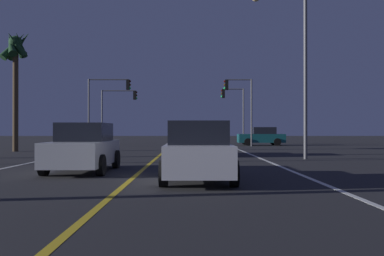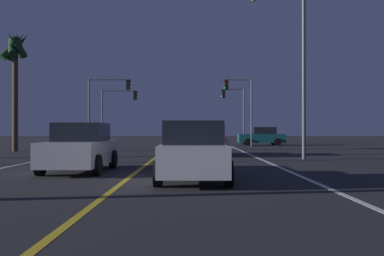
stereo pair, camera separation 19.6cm
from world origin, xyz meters
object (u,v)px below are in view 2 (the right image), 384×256
Objects in this scene: car_lead_same_lane at (194,152)px; car_crossing_side at (262,137)px; car_oncoming at (81,148)px; traffic_light_near_right at (239,97)px; car_ahead_far at (210,141)px; traffic_light_far_left at (120,104)px; street_lamp_right_far at (292,53)px; traffic_light_near_left at (109,96)px; traffic_light_far_right at (234,103)px; palm_tree_left_far at (16,55)px.

car_lead_same_lane is 27.94m from car_crossing_side.
car_oncoming is 26.61m from car_crossing_side.
car_ahead_far is at bearing 76.20° from traffic_light_near_right.
street_lamp_right_far is (12.24, -21.47, 1.22)m from traffic_light_far_left.
traffic_light_near_left is (-11.44, -0.00, 0.08)m from traffic_light_near_right.
street_lamp_right_far is at bearing 84.97° from car_crossing_side.
traffic_light_near_left is at bearing -171.18° from car_oncoming.
car_lead_same_lane and car_crossing_side have the same top height.
traffic_light_near_right is at bearing -13.80° from car_ahead_far.
car_lead_same_lane is at bearing 175.49° from car_ahead_far.
traffic_light_far_left is at bearing 0.00° from traffic_light_far_right.
palm_tree_left_far is (-12.87, 4.24, 5.67)m from car_ahead_far.
car_crossing_side is at bearing 30.81° from palm_tree_left_far.
traffic_light_far_left is at bearing 24.43° from car_ahead_far.
car_oncoming and car_lead_same_lane have the same top height.
car_oncoming is 10.46m from car_ahead_far.
car_crossing_side is 19.01m from street_lamp_right_far.
traffic_light_far_right is (3.20, 18.29, 3.29)m from car_ahead_far.
traffic_light_near_right reaches higher than car_ahead_far.
traffic_light_far_left is (-0.00, 5.50, -0.33)m from traffic_light_near_left.
traffic_light_near_right is (8.02, 22.05, 3.49)m from car_oncoming.
traffic_light_far_right is at bearing -52.45° from car_crossing_side.
traffic_light_near_left is at bearing 16.57° from car_lead_same_lane.
traffic_light_near_left is 20.14m from street_lamp_right_far.
car_crossing_side is 4.89m from traffic_light_near_right.
street_lamp_right_far is (3.93, -3.18, 4.46)m from car_ahead_far.
traffic_light_near_right reaches higher than car_oncoming.
traffic_light_far_left reaches higher than car_ahead_far.
traffic_light_far_left is (-11.50, 0.00, -0.05)m from traffic_light_far_right.
traffic_light_near_left is (-8.30, 12.79, 3.57)m from car_ahead_far.
palm_tree_left_far reaches higher than car_ahead_far.
car_lead_same_lane is 0.77× the size of traffic_light_far_right.
traffic_light_far_left is 14.97m from palm_tree_left_far.
traffic_light_far_right reaches higher than car_crossing_side.
traffic_light_far_right is 0.68× the size of street_lamp_right_far.
traffic_light_near_left is (-3.42, 22.05, 3.57)m from car_oncoming.
traffic_light_far_right is at bearing 25.56° from traffic_light_near_left.
car_lead_same_lane is 10.98m from street_lamp_right_far.
palm_tree_left_far is at bearing 30.81° from car_crossing_side.
traffic_light_near_right is (-2.41, -2.43, 3.49)m from car_crossing_side.
traffic_light_far_left is 24.74m from street_lamp_right_far.
car_ahead_far is 13.63m from traffic_light_near_right.
street_lamp_right_far is (-1.62, -18.41, 4.46)m from car_crossing_side.
street_lamp_right_far is (0.79, -15.97, 0.97)m from traffic_light_near_right.
street_lamp_right_far is (0.74, -21.47, 1.17)m from traffic_light_far_right.
traffic_light_far_right is (8.08, 27.55, 3.29)m from car_oncoming.
traffic_light_near_left is 1.05× the size of traffic_light_far_right.
traffic_light_far_right is 0.68× the size of palm_tree_left_far.
car_oncoming is 0.79× the size of traffic_light_far_left.
street_lamp_right_far reaches higher than traffic_light_near_left.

